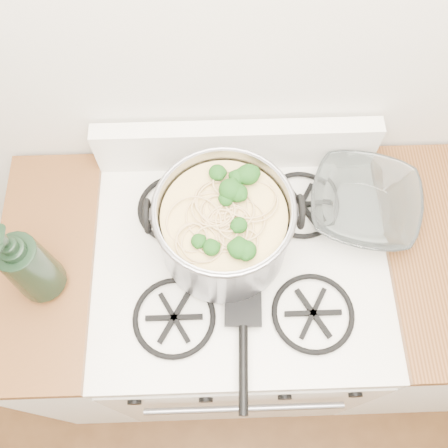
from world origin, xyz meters
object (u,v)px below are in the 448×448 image
stock_pot (224,228)px  bottle (25,262)px  spatula (243,304)px  glass_bowl (362,207)px  gas_range (237,309)px

stock_pot → bottle: 0.46m
spatula → glass_bowl: bearing=40.0°
gas_range → glass_bowl: bearing=21.2°
gas_range → stock_pot: (-0.04, 0.04, 0.59)m
gas_range → spatula: (-0.00, -0.12, 0.50)m
spatula → bottle: (-0.49, 0.07, 0.13)m
spatula → bottle: 0.51m
stock_pot → glass_bowl: 0.39m
spatula → glass_bowl: (0.33, 0.25, 0.00)m
bottle → stock_pot: bearing=11.4°
stock_pot → spatula: 0.19m
spatula → glass_bowl: glass_bowl is taller
spatula → stock_pot: bearing=107.1°
glass_bowl → bottle: (-0.81, -0.18, 0.13)m
spatula → bottle: bearing=174.3°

